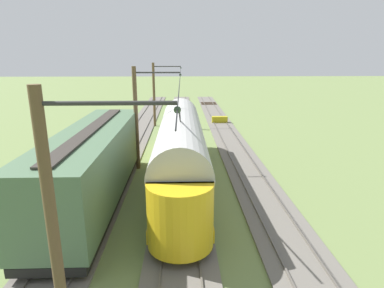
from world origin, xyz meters
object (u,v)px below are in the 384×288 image
at_px(catenary_pole_mid_near, 137,117).
at_px(vintage_streetcar, 181,147).
at_px(catenary_pole_mid_far, 56,225).
at_px(catenary_pole_foreground, 155,93).
at_px(track_end_bumper, 220,120).
at_px(boxcar_adjacent, 94,163).

bearing_deg(catenary_pole_mid_near, vintage_streetcar, 136.70).
height_order(catenary_pole_mid_near, catenary_pole_mid_far, same).
bearing_deg(catenary_pole_foreground, track_end_bumper, -170.40).
relative_size(vintage_streetcar, catenary_pole_mid_far, 2.49).
bearing_deg(catenary_pole_mid_far, vintage_streetcar, -104.12).
height_order(boxcar_adjacent, track_end_bumper, boxcar_adjacent).
height_order(boxcar_adjacent, catenary_pole_mid_far, catenary_pole_mid_far).
distance_m(catenary_pole_foreground, catenary_pole_mid_near, 14.16).
height_order(catenary_pole_mid_near, track_end_bumper, catenary_pole_mid_near).
height_order(catenary_pole_foreground, track_end_bumper, catenary_pole_foreground).
bearing_deg(catenary_pole_mid_far, boxcar_adjacent, -79.83).
distance_m(boxcar_adjacent, catenary_pole_mid_far, 9.18).
bearing_deg(vintage_streetcar, catenary_pole_mid_far, 75.88).
distance_m(vintage_streetcar, catenary_pole_foreground, 17.17).
bearing_deg(vintage_streetcar, catenary_pole_mid_near, -43.30).
relative_size(vintage_streetcar, catenary_pole_foreground, 2.49).
xyz_separation_m(catenary_pole_mid_near, catenary_pole_mid_far, (0.00, 14.16, 0.00)).
height_order(vintage_streetcar, catenary_pole_mid_far, catenary_pole_mid_far).
bearing_deg(vintage_streetcar, catenary_pole_foreground, -80.31).
xyz_separation_m(catenary_pole_mid_far, track_end_bumper, (-7.36, -29.56, -3.24)).
bearing_deg(catenary_pole_mid_far, catenary_pole_mid_near, -90.00).
bearing_deg(track_end_bumper, catenary_pole_mid_far, 76.03).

